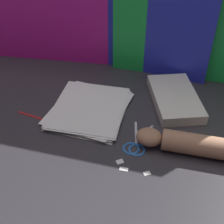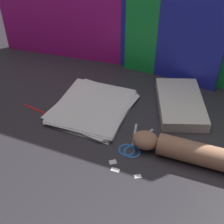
# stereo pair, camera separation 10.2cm
# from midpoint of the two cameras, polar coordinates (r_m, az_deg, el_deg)

# --- Properties ---
(ground_plane) EXTENTS (6.00, 6.00, 0.00)m
(ground_plane) POSITION_cam_midpoint_polar(r_m,az_deg,el_deg) (1.08, -2.42, -1.66)
(ground_plane) COLOR #2D2B30
(backdrop_panel_left) EXTENTS (0.87, 0.13, 0.43)m
(backdrop_panel_left) POSITION_cam_midpoint_polar(r_m,az_deg,el_deg) (1.34, -8.18, 17.02)
(backdrop_panel_left) COLOR #D81E9E
(backdrop_panel_left) RESTS_ON ground_plane
(backdrop_panel_center) EXTENTS (0.58, 0.09, 0.54)m
(backdrop_panel_center) POSITION_cam_midpoint_polar(r_m,az_deg,el_deg) (1.24, 2.72, 18.42)
(backdrop_panel_center) COLOR #2833D1
(backdrop_panel_center) RESTS_ON ground_plane
(backdrop_panel_right) EXTENTS (0.77, 0.03, 0.59)m
(backdrop_panel_right) POSITION_cam_midpoint_polar(r_m,az_deg,el_deg) (1.21, 16.51, 17.58)
(backdrop_panel_right) COLOR green
(backdrop_panel_right) RESTS_ON ground_plane
(paper_stack) EXTENTS (0.27, 0.31, 0.02)m
(paper_stack) POSITION_cam_midpoint_polar(r_m,az_deg,el_deg) (1.12, -6.74, 0.50)
(paper_stack) COLOR white
(paper_stack) RESTS_ON ground_plane
(book_closed) EXTENTS (0.25, 0.31, 0.04)m
(book_closed) POSITION_cam_midpoint_polar(r_m,az_deg,el_deg) (1.16, 8.98, 2.42)
(book_closed) COLOR silver
(book_closed) RESTS_ON ground_plane
(scissors) EXTENTS (0.09, 0.16, 0.01)m
(scissors) POSITION_cam_midpoint_polar(r_m,az_deg,el_deg) (0.99, 1.45, -5.92)
(scissors) COLOR silver
(scissors) RESTS_ON ground_plane
(hand_forearm) EXTENTS (0.34, 0.08, 0.07)m
(hand_forearm) POSITION_cam_midpoint_polar(r_m,az_deg,el_deg) (0.97, 11.77, -5.92)
(hand_forearm) COLOR #A87556
(hand_forearm) RESTS_ON ground_plane
(paper_scrap_near) EXTENTS (0.02, 0.02, 0.00)m
(paper_scrap_near) POSITION_cam_midpoint_polar(r_m,az_deg,el_deg) (0.91, 3.19, -11.27)
(paper_scrap_near) COLOR white
(paper_scrap_near) RESTS_ON ground_plane
(paper_scrap_mid) EXTENTS (0.03, 0.02, 0.00)m
(paper_scrap_mid) POSITION_cam_midpoint_polar(r_m,az_deg,el_deg) (0.92, -1.05, -10.54)
(paper_scrap_mid) COLOR white
(paper_scrap_mid) RESTS_ON ground_plane
(paper_scrap_far) EXTENTS (0.03, 0.03, 0.00)m
(paper_scrap_far) POSITION_cam_midpoint_polar(r_m,az_deg,el_deg) (0.94, -1.69, -9.18)
(paper_scrap_far) COLOR white
(paper_scrap_far) RESTS_ON ground_plane
(pen) EXTENTS (0.13, 0.03, 0.01)m
(pen) POSITION_cam_midpoint_polar(r_m,az_deg,el_deg) (1.14, -16.65, -0.79)
(pen) COLOR red
(pen) RESTS_ON ground_plane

